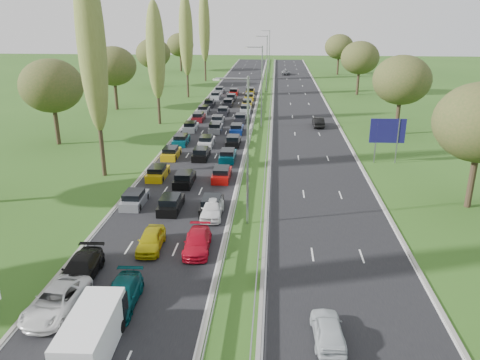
# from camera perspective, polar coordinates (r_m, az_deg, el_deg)

# --- Properties ---
(ground) EXTENTS (260.00, 260.00, 0.00)m
(ground) POSITION_cam_1_polar(r_m,az_deg,el_deg) (74.04, 2.65, 6.83)
(ground) COLOR #2A5019
(ground) RESTS_ON ground
(near_carriageway) EXTENTS (10.50, 215.00, 0.04)m
(near_carriageway) POSITION_cam_1_polar(r_m,az_deg,el_deg) (76.96, -2.36, 7.32)
(near_carriageway) COLOR black
(near_carriageway) RESTS_ON ground
(far_carriageway) EXTENTS (10.50, 215.00, 0.04)m
(far_carriageway) POSITION_cam_1_polar(r_m,az_deg,el_deg) (76.60, 7.80, 7.10)
(far_carriageway) COLOR black
(far_carriageway) RESTS_ON ground
(central_reservation) EXTENTS (2.36, 215.00, 0.32)m
(central_reservation) POSITION_cam_1_polar(r_m,az_deg,el_deg) (76.37, 2.71, 7.64)
(central_reservation) COLOR gray
(central_reservation) RESTS_ON ground
(lamp_columns) EXTENTS (0.18, 140.18, 12.00)m
(lamp_columns) POSITION_cam_1_polar(r_m,az_deg,el_deg) (70.97, 2.67, 11.20)
(lamp_columns) COLOR gray
(lamp_columns) RESTS_ON ground
(poplar_row) EXTENTS (2.80, 127.80, 22.44)m
(poplar_row) POSITION_cam_1_polar(r_m,az_deg,el_deg) (63.12, -12.78, 15.54)
(poplar_row) COLOR #2D2116
(poplar_row) RESTS_ON ground
(woodland_left) EXTENTS (8.00, 166.00, 11.10)m
(woodland_left) POSITION_cam_1_polar(r_m,az_deg,el_deg) (62.41, -23.34, 10.05)
(woodland_left) COLOR #2D2116
(woodland_left) RESTS_ON ground
(woodland_right) EXTENTS (8.00, 153.00, 11.10)m
(woodland_right) POSITION_cam_1_polar(r_m,az_deg,el_deg) (61.99, 20.97, 10.30)
(woodland_right) COLOR #2D2116
(woodland_right) RESTS_ON ground
(traffic_queue_fill) EXTENTS (9.06, 68.76, 0.80)m
(traffic_queue_fill) POSITION_cam_1_polar(r_m,az_deg,el_deg) (71.99, -2.84, 6.81)
(traffic_queue_fill) COLOR slate
(traffic_queue_fill) RESTS_ON ground
(near_car_2) EXTENTS (2.78, 5.33, 1.43)m
(near_car_2) POSITION_cam_1_polar(r_m,az_deg,el_deg) (29.78, -21.50, -13.55)
(near_car_2) COLOR white
(near_car_2) RESTS_ON near_carriageway
(near_car_3) EXTENTS (2.27, 5.13, 1.46)m
(near_car_3) POSITION_cam_1_polar(r_m,az_deg,el_deg) (32.51, -18.86, -10.23)
(near_car_3) COLOR black
(near_car_3) RESTS_ON near_carriageway
(near_car_7) EXTENTS (2.09, 4.79, 1.37)m
(near_car_7) POSITION_cam_1_polar(r_m,az_deg,el_deg) (29.18, -14.29, -13.49)
(near_car_7) COLOR #044145
(near_car_7) RESTS_ON near_carriageway
(near_car_8) EXTENTS (1.88, 4.27, 1.43)m
(near_car_8) POSITION_cam_1_polar(r_m,az_deg,el_deg) (35.11, -10.81, -7.17)
(near_car_8) COLOR #ACA10B
(near_car_8) RESTS_ON near_carriageway
(near_car_11) EXTENTS (2.07, 4.64, 1.32)m
(near_car_11) POSITION_cam_1_polar(r_m,az_deg,el_deg) (34.46, -5.21, -7.53)
(near_car_11) COLOR #B80B1F
(near_car_11) RESTS_ON near_carriageway
(near_car_12) EXTENTS (1.76, 4.34, 1.48)m
(near_car_12) POSITION_cam_1_polar(r_m,az_deg,el_deg) (39.83, -3.40, -3.47)
(near_car_12) COLOR white
(near_car_12) RESTS_ON near_carriageway
(far_car_0) EXTENTS (1.74, 4.00, 1.34)m
(far_car_0) POSITION_cam_1_polar(r_m,az_deg,el_deg) (26.20, 10.70, -17.49)
(far_car_0) COLOR silver
(far_car_0) RESTS_ON far_carriageway
(far_car_1) EXTENTS (1.64, 4.44, 1.45)m
(far_car_1) POSITION_cam_1_polar(r_m,az_deg,el_deg) (73.01, 9.52, 6.99)
(far_car_1) COLOR black
(far_car_1) RESTS_ON far_carriageway
(far_car_2) EXTENTS (2.37, 4.90, 1.35)m
(far_car_2) POSITION_cam_1_polar(r_m,az_deg,el_deg) (137.23, 5.61, 12.96)
(far_car_2) COLOR gray
(far_car_2) RESTS_ON far_carriageway
(white_van_rear) EXTENTS (2.14, 5.47, 2.20)m
(white_van_rear) POSITION_cam_1_polar(r_m,az_deg,el_deg) (26.05, -17.46, -17.19)
(white_van_rear) COLOR white
(white_van_rear) RESTS_ON near_carriageway
(direction_sign) EXTENTS (4.00, 0.20, 5.20)m
(direction_sign) POSITION_cam_1_polar(r_m,az_deg,el_deg) (56.03, 17.54, 5.51)
(direction_sign) COLOR gray
(direction_sign) RESTS_ON ground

